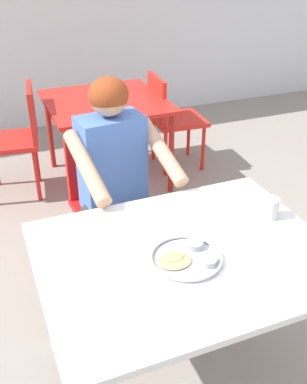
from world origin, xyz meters
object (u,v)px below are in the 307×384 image
chair_foreground (106,195)px  table_background_red (105,109)px  drinking_cup (270,207)px  chair_red_right (170,115)px  thali_tray (187,257)px  chair_red_left (20,133)px  diner_foreground (119,175)px  table_foreground (185,266)px

chair_foreground → table_background_red: 1.15m
drinking_cup → table_background_red: 1.97m
chair_red_right → thali_tray: bearing=-112.2°
chair_red_right → chair_red_left: bearing=179.8°
diner_foreground → chair_red_left: 1.41m
table_foreground → chair_foreground: 0.97m
chair_red_left → chair_red_right: 1.26m
thali_tray → chair_foreground: chair_foreground is taller
thali_tray → diner_foreground: diner_foreground is taller
thali_tray → drinking_cup: size_ratio=3.01×
chair_foreground → chair_red_left: (-0.35, 1.13, 0.02)m
thali_tray → chair_foreground: (-0.04, 1.00, -0.25)m
thali_tray → drinking_cup: 0.49m
table_foreground → chair_red_right: size_ratio=1.40×
table_foreground → thali_tray: (-0.02, -0.05, 0.08)m
thali_tray → table_background_red: bearing=82.1°
chair_red_right → table_background_red: bearing=-177.0°
drinking_cup → chair_foreground: 1.04m
diner_foreground → chair_red_right: (0.89, 1.34, -0.25)m
table_foreground → chair_red_right: bearing=67.7°
table_background_red → chair_foreground: bearing=-106.8°
thali_tray → chair_red_left: bearing=100.3°
drinking_cup → chair_red_right: 2.05m
diner_foreground → table_background_red: diner_foreground is taller
table_foreground → diner_foreground: diner_foreground is taller
diner_foreground → table_background_red: 1.35m
drinking_cup → chair_foreground: chair_foreground is taller
table_background_red → chair_red_right: bearing=3.0°
chair_foreground → drinking_cup: bearing=-59.3°
table_foreground → chair_red_right: chair_red_right is taller
chair_foreground → chair_red_right: 1.44m
thali_tray → chair_foreground: 1.03m
chair_foreground → thali_tray: bearing=-87.7°
table_foreground → chair_foreground: chair_foreground is taller
chair_red_left → drinking_cup: bearing=-66.6°
drinking_cup → chair_red_right: chair_red_right is taller
diner_foreground → thali_tray: bearing=-88.4°
thali_tray → diner_foreground: size_ratio=0.23×
thali_tray → chair_red_left: 2.18m
table_foreground → chair_foreground: (-0.05, 0.95, -0.17)m
drinking_cup → chair_red_left: 2.18m
table_foreground → diner_foreground: 0.74m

